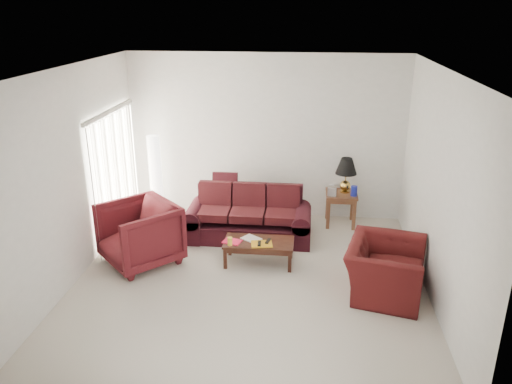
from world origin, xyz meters
TOP-DOWN VIEW (x-y plane):
  - floor at (0.00, 0.00)m, footprint 5.00×5.00m
  - blinds at (-2.42, 1.30)m, footprint 0.10×2.00m
  - sofa at (-0.19, 1.39)m, footprint 2.19×1.10m
  - throw_pillow at (-0.70, 2.07)m, footprint 0.45×0.23m
  - end_table at (1.40, 2.15)m, footprint 0.60×0.60m
  - table_lamp at (1.46, 2.20)m, footprint 0.43×0.43m
  - clock at (1.22, 1.97)m, footprint 0.16×0.08m
  - blue_canister at (1.60, 2.04)m, footprint 0.12×0.12m
  - picture_frame at (1.28, 2.34)m, footprint 0.21×0.21m
  - floor_lamp at (-1.98, 2.06)m, footprint 0.30×0.30m
  - armchair_left at (-1.73, 0.35)m, footprint 1.48×1.48m
  - armchair_right at (1.88, -0.15)m, footprint 1.23×1.34m
  - coffee_table at (0.08, 0.52)m, footprint 1.19×0.91m
  - magazine_red at (-0.32, 0.45)m, footprint 0.31×0.27m
  - magazine_white at (-0.04, 0.58)m, footprint 0.34×0.33m
  - magazine_orange at (0.13, 0.41)m, footprint 0.35×0.29m
  - remote_a at (0.10, 0.39)m, footprint 0.06×0.16m
  - remote_b at (0.22, 0.49)m, footprint 0.08×0.17m
  - yellow_glass at (-0.34, 0.35)m, footprint 0.08×0.08m

SIDE VIEW (x-z plane):
  - floor at x=0.00m, z-range 0.00..0.00m
  - coffee_table at x=0.08m, z-range 0.00..0.37m
  - end_table at x=1.40m, z-range 0.00..0.60m
  - armchair_right at x=1.88m, z-range 0.00..0.74m
  - magazine_red at x=-0.32m, z-range 0.37..0.39m
  - magazine_white at x=-0.04m, z-range 0.37..0.39m
  - magazine_orange at x=0.13m, z-range 0.37..0.39m
  - remote_a at x=0.10m, z-range 0.39..0.41m
  - remote_b at x=0.22m, z-range 0.39..0.41m
  - sofa at x=-0.19m, z-range 0.00..0.87m
  - yellow_glass at x=-0.34m, z-range 0.37..0.50m
  - armchair_left at x=-1.73m, z-range 0.00..0.96m
  - clock at x=1.22m, z-range 0.60..0.75m
  - picture_frame at x=1.28m, z-range 0.66..0.71m
  - blue_canister at x=1.60m, z-range 0.60..0.78m
  - throw_pillow at x=-0.70m, z-range 0.48..0.94m
  - floor_lamp at x=-1.98m, z-range 0.00..1.61m
  - table_lamp at x=1.46m, z-range 0.60..1.24m
  - blinds at x=-2.42m, z-range 0.00..2.16m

